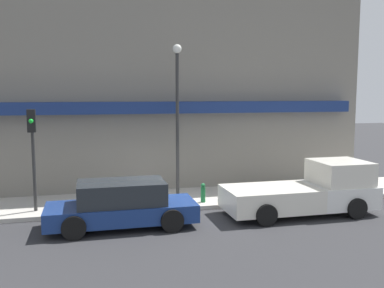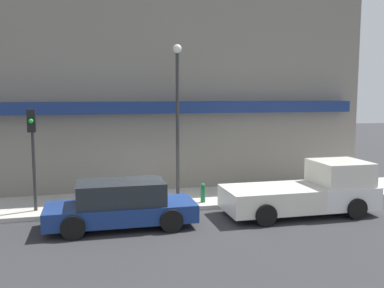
# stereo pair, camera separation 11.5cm
# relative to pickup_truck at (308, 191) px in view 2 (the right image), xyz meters

# --- Properties ---
(ground_plane) EXTENTS (80.00, 80.00, 0.00)m
(ground_plane) POSITION_rel_pickup_truck_xyz_m (-4.95, 1.31, -0.83)
(ground_plane) COLOR #2D2D30
(sidewalk) EXTENTS (36.00, 3.21, 0.16)m
(sidewalk) POSITION_rel_pickup_truck_xyz_m (-4.95, 2.91, -0.75)
(sidewalk) COLOR #B7B2A8
(sidewalk) RESTS_ON ground
(building) EXTENTS (19.80, 3.80, 9.98)m
(building) POSITION_rel_pickup_truck_xyz_m (-4.96, 6.00, 4.15)
(building) COLOR gray
(building) RESTS_ON ground
(pickup_truck) EXTENTS (5.48, 2.26, 1.89)m
(pickup_truck) POSITION_rel_pickup_truck_xyz_m (0.00, 0.00, 0.00)
(pickup_truck) COLOR white
(pickup_truck) RESTS_ON ground
(parked_car) EXTENTS (4.83, 2.02, 1.52)m
(parked_car) POSITION_rel_pickup_truck_xyz_m (-6.74, 0.00, -0.08)
(parked_car) COLOR navy
(parked_car) RESTS_ON ground
(fire_hydrant) EXTENTS (0.18, 0.18, 0.75)m
(fire_hydrant) POSITION_rel_pickup_truck_xyz_m (-3.46, 1.88, -0.30)
(fire_hydrant) COLOR #196633
(fire_hydrant) RESTS_ON sidewalk
(street_lamp) EXTENTS (0.36, 0.36, 6.14)m
(street_lamp) POSITION_rel_pickup_truck_xyz_m (-4.19, 3.18, 3.12)
(street_lamp) COLOR #2D2D2D
(street_lamp) RESTS_ON sidewalk
(traffic_light) EXTENTS (0.28, 0.42, 3.65)m
(traffic_light) POSITION_rel_pickup_truck_xyz_m (-9.63, 2.06, 1.85)
(traffic_light) COLOR #2D2D2D
(traffic_light) RESTS_ON sidewalk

